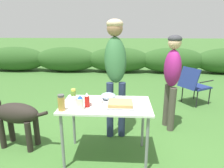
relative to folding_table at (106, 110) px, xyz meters
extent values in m
plane|color=#3D6B2D|center=(0.00, 0.00, -0.66)|extent=(60.00, 60.00, 0.00)
ellipsoid|color=#2D5623|center=(-4.00, 5.21, -0.20)|extent=(2.40, 0.90, 0.93)
ellipsoid|color=#2D5623|center=(-2.00, 5.21, -0.20)|extent=(2.40, 0.90, 0.93)
ellipsoid|color=#2D5623|center=(0.00, 5.21, -0.20)|extent=(2.40, 0.90, 0.93)
ellipsoid|color=#2D5623|center=(2.00, 5.21, -0.20)|extent=(2.40, 0.90, 0.93)
cube|color=silver|center=(0.00, 0.00, 0.06)|extent=(1.10, 0.64, 0.02)
cylinder|color=gray|center=(-0.49, -0.27, -0.31)|extent=(0.04, 0.04, 0.71)
cylinder|color=gray|center=(0.49, -0.27, -0.31)|extent=(0.04, 0.04, 0.71)
cylinder|color=gray|center=(-0.49, 0.27, -0.31)|extent=(0.04, 0.04, 0.71)
cylinder|color=gray|center=(0.49, 0.27, -0.31)|extent=(0.04, 0.04, 0.71)
cube|color=#9E9EA3|center=(0.18, -0.06, 0.09)|extent=(0.32, 0.28, 0.02)
cube|color=tan|center=(0.18, -0.06, 0.11)|extent=(0.28, 0.24, 0.04)
cylinder|color=white|center=(-0.17, 0.05, 0.09)|extent=(0.24, 0.24, 0.03)
ellipsoid|color=#99B2CC|center=(0.01, 0.18, 0.12)|extent=(0.20, 0.20, 0.08)
cylinder|color=white|center=(-0.38, -0.07, 0.13)|extent=(0.08, 0.08, 0.10)
cylinder|color=olive|center=(-0.42, 0.06, 0.15)|extent=(0.06, 0.06, 0.14)
cylinder|color=#D1CC47|center=(-0.42, 0.06, 0.23)|extent=(0.06, 0.06, 0.02)
cylinder|color=silver|center=(-0.28, -0.18, 0.14)|extent=(0.07, 0.07, 0.13)
cone|color=#194793|center=(-0.28, -0.18, 0.23)|extent=(0.06, 0.06, 0.04)
cylinder|color=red|center=(-0.22, -0.10, 0.14)|extent=(0.06, 0.06, 0.14)
cone|color=white|center=(-0.22, -0.10, 0.23)|extent=(0.05, 0.05, 0.04)
cylinder|color=#B2893D|center=(-0.49, -0.22, 0.16)|extent=(0.08, 0.08, 0.16)
cylinder|color=#4C4C4C|center=(-0.49, -0.22, 0.25)|extent=(0.07, 0.07, 0.03)
cylinder|color=#232D4C|center=(0.01, 0.52, -0.23)|extent=(0.11, 0.11, 0.87)
cylinder|color=#232D4C|center=(0.19, 0.55, -0.23)|extent=(0.11, 0.11, 0.87)
ellipsoid|color=#28562D|center=(0.08, 0.66, 0.53)|extent=(0.39, 0.52, 0.74)
sphere|color=#936B4C|center=(0.07, 0.79, 0.97)|extent=(0.24, 0.24, 0.24)
ellipsoid|color=tan|center=(0.07, 0.79, 1.04)|extent=(0.25, 0.25, 0.14)
cylinder|color=#4C473D|center=(0.96, 0.95, -0.30)|extent=(0.11, 0.11, 0.73)
cylinder|color=#4C473D|center=(1.00, 0.76, -0.30)|extent=(0.11, 0.11, 0.73)
ellipsoid|color=#931E70|center=(0.98, 0.86, 0.37)|extent=(0.32, 0.39, 0.59)
sphere|color=#DBAD89|center=(0.98, 0.86, 0.76)|extent=(0.20, 0.20, 0.20)
ellipsoid|color=#333338|center=(0.98, 0.86, 0.82)|extent=(0.21, 0.21, 0.12)
cylinder|color=#28231E|center=(-1.06, 0.04, -0.44)|extent=(0.08, 0.08, 0.44)
cylinder|color=#28231E|center=(-1.03, 0.22, -0.44)|extent=(0.08, 0.08, 0.44)
cylinder|color=#28231E|center=(-1.47, 0.11, -0.44)|extent=(0.08, 0.08, 0.44)
cylinder|color=#28231E|center=(-1.45, 0.29, -0.44)|extent=(0.08, 0.08, 0.44)
ellipsoid|color=#28231E|center=(-1.25, 0.17, -0.15)|extent=(0.68, 0.38, 0.28)
cylinder|color=#28231E|center=(-0.89, 0.11, -0.14)|extent=(0.21, 0.08, 0.11)
cube|color=navy|center=(1.83, 2.04, -0.28)|extent=(0.63, 0.63, 0.03)
cube|color=navy|center=(1.59, 1.90, -0.05)|extent=(0.38, 0.48, 0.44)
cylinder|color=black|center=(1.55, 2.11, -0.47)|extent=(0.02, 0.02, 0.38)
cylinder|color=black|center=(1.76, 1.77, -0.47)|extent=(0.02, 0.02, 0.38)
cylinder|color=black|center=(1.89, 2.32, -0.47)|extent=(0.02, 0.02, 0.38)
cylinder|color=black|center=(2.10, 1.98, -0.47)|extent=(0.02, 0.02, 0.38)
cylinder|color=black|center=(1.71, 2.24, -0.10)|extent=(0.37, 0.24, 0.02)
cylinder|color=black|center=(1.95, 1.85, -0.10)|extent=(0.37, 0.24, 0.02)
camera|label=1|loc=(0.21, -2.29, 0.99)|focal=32.00mm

